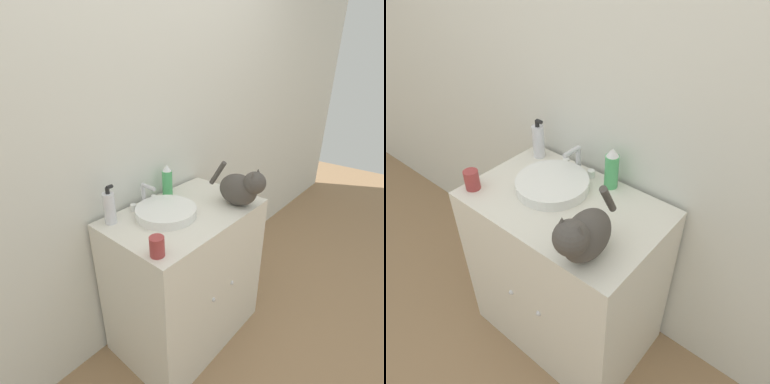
% 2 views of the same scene
% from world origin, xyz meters
% --- Properties ---
extents(ground_plane, '(8.00, 8.00, 0.00)m').
position_xyz_m(ground_plane, '(0.00, 0.00, 0.00)').
color(ground_plane, '#997551').
extents(wall_back, '(6.00, 0.05, 2.50)m').
position_xyz_m(wall_back, '(0.00, 0.57, 1.25)').
color(wall_back, silver).
rests_on(wall_back, ground_plane).
extents(vanity_cabinet, '(0.83, 0.55, 0.86)m').
position_xyz_m(vanity_cabinet, '(0.00, 0.26, 0.43)').
color(vanity_cabinet, silver).
rests_on(vanity_cabinet, ground_plane).
extents(sink_basin, '(0.31, 0.31, 0.05)m').
position_xyz_m(sink_basin, '(-0.10, 0.31, 0.88)').
color(sink_basin, white).
rests_on(sink_basin, vanity_cabinet).
extents(faucet, '(0.18, 0.11, 0.13)m').
position_xyz_m(faucet, '(-0.10, 0.47, 0.92)').
color(faucet, silver).
rests_on(faucet, vanity_cabinet).
extents(cat, '(0.16, 0.34, 0.23)m').
position_xyz_m(cat, '(0.25, 0.08, 0.96)').
color(cat, '#47423D').
rests_on(cat, vanity_cabinet).
extents(soap_bottle, '(0.06, 0.06, 0.20)m').
position_xyz_m(soap_bottle, '(-0.33, 0.46, 0.94)').
color(soap_bottle, silver).
rests_on(soap_bottle, vanity_cabinet).
extents(spray_bottle, '(0.06, 0.06, 0.19)m').
position_xyz_m(spray_bottle, '(0.08, 0.48, 0.95)').
color(spray_bottle, '#4CB266').
rests_on(spray_bottle, vanity_cabinet).
extents(cup, '(0.06, 0.06, 0.09)m').
position_xyz_m(cup, '(-0.36, 0.09, 0.90)').
color(cup, '#9E3838').
rests_on(cup, vanity_cabinet).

